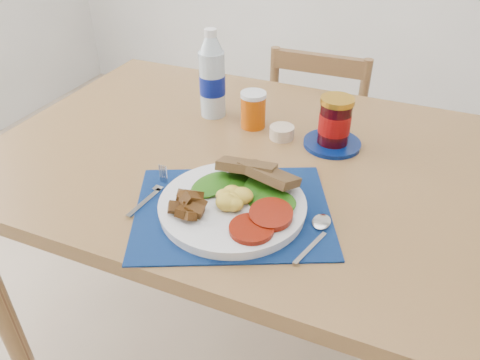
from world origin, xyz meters
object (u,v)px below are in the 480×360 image
(breakfast_plate, at_px, (229,202))
(jam_on_saucer, at_px, (334,125))
(water_bottle, at_px, (212,79))
(juice_glass, at_px, (253,111))
(chair_far, at_px, (319,124))

(breakfast_plate, height_order, jam_on_saucer, jam_on_saucer)
(water_bottle, xyz_separation_m, juice_glass, (0.13, -0.02, -0.06))
(water_bottle, xyz_separation_m, jam_on_saucer, (0.36, -0.04, -0.05))
(breakfast_plate, bearing_deg, chair_far, 93.22)
(chair_far, distance_m, water_bottle, 0.63)
(juice_glass, bearing_deg, water_bottle, 170.16)
(water_bottle, bearing_deg, juice_glass, -9.84)
(juice_glass, distance_m, jam_on_saucer, 0.23)
(breakfast_plate, distance_m, water_bottle, 0.46)
(juice_glass, relative_size, jam_on_saucer, 0.64)
(breakfast_plate, bearing_deg, water_bottle, 121.28)
(breakfast_plate, bearing_deg, juice_glass, 105.79)
(breakfast_plate, height_order, juice_glass, juice_glass)
(breakfast_plate, xyz_separation_m, jam_on_saucer, (0.13, 0.35, 0.03))
(juice_glass, bearing_deg, breakfast_plate, -75.81)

